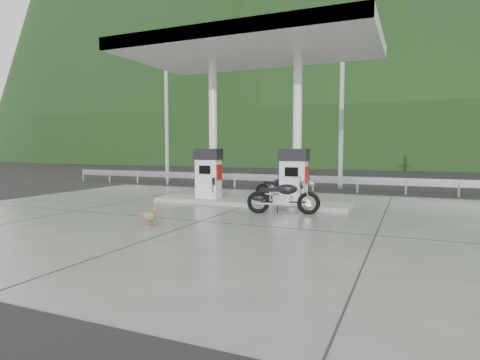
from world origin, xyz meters
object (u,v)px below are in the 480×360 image
at_px(gas_pump_right, 294,176).
at_px(duck, 149,217).
at_px(motorcycle_left, 283,198).
at_px(gas_pump_left, 208,173).
at_px(motorcycle_right, 278,190).

bearing_deg(gas_pump_right, duck, -119.87).
height_order(motorcycle_left, duck, motorcycle_left).
distance_m(gas_pump_right, motorcycle_left, 1.54).
distance_m(gas_pump_left, motorcycle_left, 3.63).
bearing_deg(motorcycle_left, motorcycle_right, 97.09).
bearing_deg(gas_pump_right, motorcycle_right, 138.10).
distance_m(gas_pump_left, duck, 4.61).
xyz_separation_m(gas_pump_left, motorcycle_left, (3.29, -1.43, -0.57)).
xyz_separation_m(gas_pump_right, motorcycle_left, (0.09, -1.43, -0.57)).
xyz_separation_m(gas_pump_left, gas_pump_right, (3.20, 0.00, 0.00)).
xyz_separation_m(gas_pump_left, duck, (0.62, -4.49, -0.85)).
distance_m(gas_pump_right, duck, 5.24).
xyz_separation_m(motorcycle_left, motorcycle_right, (-0.86, 2.13, -0.01)).
bearing_deg(gas_pump_right, motorcycle_left, -86.55).
relative_size(motorcycle_right, duck, 3.55).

